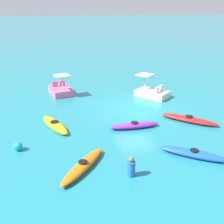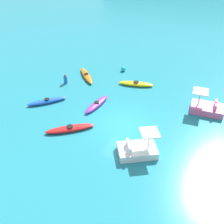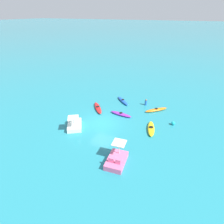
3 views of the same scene
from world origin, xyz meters
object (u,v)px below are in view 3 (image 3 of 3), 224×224
(kayak_blue, at_px, (123,101))
(person_near_shore, at_px, (146,102))
(kayak_orange, at_px, (156,110))
(pedal_boat_pink, at_px, (117,160))
(kayak_purple, at_px, (121,114))
(kayak_yellow, at_px, (151,128))
(buoy_cyan, at_px, (173,123))
(kayak_red, at_px, (98,108))
(pedal_boat_white, at_px, (75,125))

(kayak_blue, bearing_deg, person_near_shore, 97.28)
(kayak_orange, relative_size, pedal_boat_pink, 1.04)
(kayak_purple, distance_m, kayak_orange, 4.81)
(kayak_yellow, height_order, person_near_shore, person_near_shore)
(kayak_purple, height_order, buoy_cyan, buoy_cyan)
(kayak_yellow, bearing_deg, kayak_red, -102.93)
(person_near_shore, bearing_deg, kayak_orange, 57.98)
(kayak_yellow, distance_m, pedal_boat_pink, 6.43)
(kayak_orange, bearing_deg, kayak_red, -68.18)
(kayak_yellow, bearing_deg, pedal_boat_pink, -11.40)
(kayak_orange, bearing_deg, pedal_boat_pink, -3.42)
(pedal_boat_pink, bearing_deg, pedal_boat_white, -114.54)
(kayak_yellow, height_order, kayak_red, same)
(pedal_boat_pink, bearing_deg, kayak_purple, -158.89)
(kayak_red, bearing_deg, kayak_yellow, 77.07)
(kayak_blue, bearing_deg, kayak_orange, 82.37)
(kayak_blue, bearing_deg, pedal_boat_white, -14.32)
(kayak_yellow, bearing_deg, kayak_purple, -109.90)
(kayak_yellow, height_order, buoy_cyan, buoy_cyan)
(person_near_shore, bearing_deg, kayak_red, -53.79)
(kayak_orange, bearing_deg, kayak_blue, -97.63)
(kayak_orange, xyz_separation_m, buoy_cyan, (2.54, 2.61, 0.05))
(kayak_yellow, relative_size, kayak_purple, 1.06)
(kayak_blue, xyz_separation_m, pedal_boat_white, (8.62, -2.20, 0.17))
(kayak_yellow, relative_size, buoy_cyan, 7.14)
(kayak_red, height_order, kayak_blue, same)
(kayak_purple, relative_size, kayak_orange, 1.09)
(pedal_boat_white, bearing_deg, kayak_yellow, 112.76)
(kayak_yellow, height_order, kayak_blue, same)
(kayak_purple, xyz_separation_m, kayak_red, (-0.23, -3.47, -0.00))
(kayak_purple, relative_size, pedal_boat_white, 1.04)
(kayak_red, xyz_separation_m, person_near_shore, (-3.96, 5.41, 0.22))
(pedal_boat_pink, height_order, buoy_cyan, pedal_boat_pink)
(pedal_boat_pink, height_order, person_near_shore, pedal_boat_pink)
(kayak_purple, height_order, kayak_red, same)
(kayak_red, xyz_separation_m, buoy_cyan, (-0.33, 9.76, 0.05))
(kayak_yellow, bearing_deg, kayak_orange, -172.47)
(kayak_purple, relative_size, kayak_red, 0.96)
(pedal_boat_pink, bearing_deg, person_near_shore, -174.80)
(pedal_boat_white, bearing_deg, buoy_cyan, 118.78)
(kayak_blue, distance_m, buoy_cyan, 8.29)
(kayak_yellow, distance_m, kayak_purple, 4.58)
(person_near_shore, bearing_deg, buoy_cyan, 50.18)
(kayak_yellow, relative_size, pedal_boat_pink, 1.20)
(kayak_red, distance_m, kayak_blue, 4.13)
(buoy_cyan, bearing_deg, pedal_boat_pink, -21.20)
(kayak_yellow, xyz_separation_m, buoy_cyan, (-2.11, 1.99, 0.05))
(kayak_red, distance_m, pedal_boat_pink, 10.38)
(pedal_boat_white, xyz_separation_m, buoy_cyan, (-5.41, 9.84, -0.12))
(kayak_blue, relative_size, person_near_shore, 3.11)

